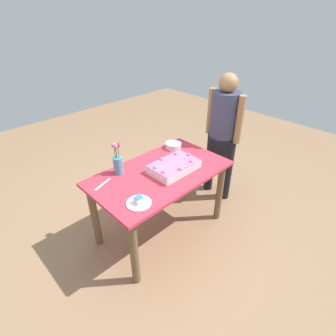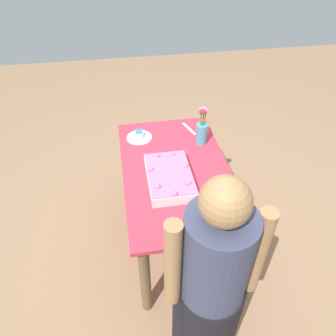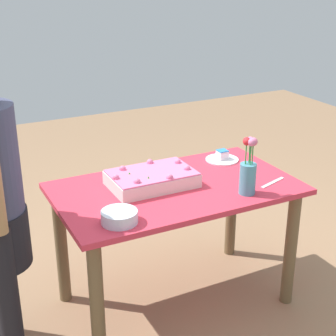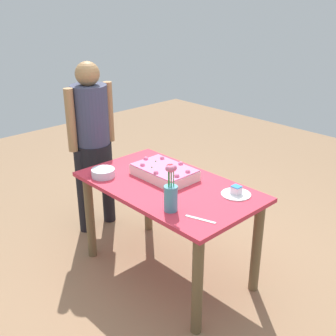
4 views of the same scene
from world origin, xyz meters
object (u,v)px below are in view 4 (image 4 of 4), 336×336
object	(u,v)px
serving_plate_with_slice	(236,193)
flower_vase	(171,192)
cake_knife	(200,219)
sheet_cake	(164,172)
fruit_bowl	(103,173)
person_standing	(92,137)

from	to	relation	value
serving_plate_with_slice	flower_vase	distance (m)	0.50
cake_knife	serving_plate_with_slice	bearing A→B (deg)	-99.80
sheet_cake	flower_vase	bearing A→B (deg)	141.58
sheet_cake	cake_knife	xyz separation A→B (m)	(-0.61, 0.27, -0.04)
fruit_bowl	cake_knife	bearing A→B (deg)	-176.81
flower_vase	fruit_bowl	world-z (taller)	flower_vase
fruit_bowl	flower_vase	bearing A→B (deg)	-179.82
fruit_bowl	person_standing	bearing A→B (deg)	-26.54
flower_vase	person_standing	size ratio (longest dim) A/B	0.21
cake_knife	flower_vase	distance (m)	0.25
serving_plate_with_slice	flower_vase	size ratio (longest dim) A/B	0.65
fruit_bowl	person_standing	xyz separation A→B (m)	(0.52, -0.26, 0.09)
sheet_cake	cake_knife	bearing A→B (deg)	156.16
sheet_cake	person_standing	size ratio (longest dim) A/B	0.31
flower_vase	serving_plate_with_slice	bearing A→B (deg)	-107.14
sheet_cake	fruit_bowl	distance (m)	0.45
serving_plate_with_slice	fruit_bowl	xyz separation A→B (m)	(0.86, 0.47, 0.01)
sheet_cake	fruit_bowl	bearing A→B (deg)	45.32
cake_knife	person_standing	xyz separation A→B (m)	(1.45, -0.21, 0.11)
serving_plate_with_slice	cake_knife	world-z (taller)	serving_plate_with_slice
serving_plate_with_slice	flower_vase	bearing A→B (deg)	72.86
serving_plate_with_slice	person_standing	xyz separation A→B (m)	(1.39, 0.21, 0.10)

